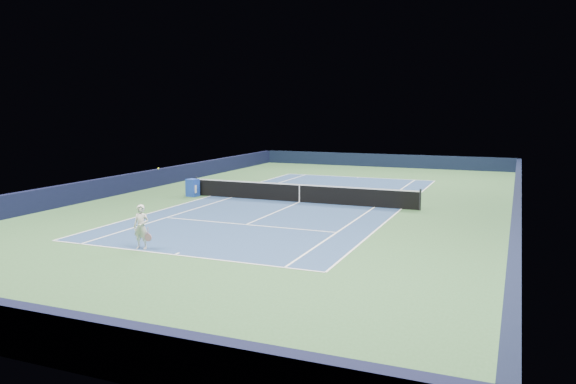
% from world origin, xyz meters
% --- Properties ---
extents(ground, '(40.00, 40.00, 0.00)m').
position_xyz_m(ground, '(0.00, 0.00, 0.00)').
color(ground, '#315930').
rests_on(ground, ground).
extents(wall_far, '(22.00, 0.35, 1.10)m').
position_xyz_m(wall_far, '(0.00, 19.82, 0.55)').
color(wall_far, black).
rests_on(wall_far, ground).
extents(wall_right, '(0.35, 40.00, 1.10)m').
position_xyz_m(wall_right, '(10.82, 0.00, 0.55)').
color(wall_right, black).
rests_on(wall_right, ground).
extents(wall_left, '(0.35, 40.00, 1.10)m').
position_xyz_m(wall_left, '(-10.82, 0.00, 0.55)').
color(wall_left, black).
rests_on(wall_left, ground).
extents(court_surface, '(10.97, 23.77, 0.01)m').
position_xyz_m(court_surface, '(0.00, 0.00, 0.00)').
color(court_surface, navy).
rests_on(court_surface, ground).
extents(baseline_far, '(10.97, 0.08, 0.00)m').
position_xyz_m(baseline_far, '(0.00, 11.88, 0.01)').
color(baseline_far, white).
rests_on(baseline_far, ground).
extents(baseline_near, '(10.97, 0.08, 0.00)m').
position_xyz_m(baseline_near, '(0.00, -11.88, 0.01)').
color(baseline_near, white).
rests_on(baseline_near, ground).
extents(sideline_doubles_right, '(0.08, 23.77, 0.00)m').
position_xyz_m(sideline_doubles_right, '(5.49, 0.00, 0.01)').
color(sideline_doubles_right, white).
rests_on(sideline_doubles_right, ground).
extents(sideline_doubles_left, '(0.08, 23.77, 0.00)m').
position_xyz_m(sideline_doubles_left, '(-5.49, 0.00, 0.01)').
color(sideline_doubles_left, white).
rests_on(sideline_doubles_left, ground).
extents(sideline_singles_right, '(0.08, 23.77, 0.00)m').
position_xyz_m(sideline_singles_right, '(4.12, 0.00, 0.01)').
color(sideline_singles_right, white).
rests_on(sideline_singles_right, ground).
extents(sideline_singles_left, '(0.08, 23.77, 0.00)m').
position_xyz_m(sideline_singles_left, '(-4.12, 0.00, 0.01)').
color(sideline_singles_left, white).
rests_on(sideline_singles_left, ground).
extents(service_line_far, '(8.23, 0.08, 0.00)m').
position_xyz_m(service_line_far, '(0.00, 6.40, 0.01)').
color(service_line_far, white).
rests_on(service_line_far, ground).
extents(service_line_near, '(8.23, 0.08, 0.00)m').
position_xyz_m(service_line_near, '(0.00, -6.40, 0.01)').
color(service_line_near, white).
rests_on(service_line_near, ground).
extents(center_service_line, '(0.08, 12.80, 0.00)m').
position_xyz_m(center_service_line, '(0.00, 0.00, 0.01)').
color(center_service_line, white).
rests_on(center_service_line, ground).
extents(center_mark_far, '(0.08, 0.30, 0.00)m').
position_xyz_m(center_mark_far, '(0.00, 11.73, 0.01)').
color(center_mark_far, white).
rests_on(center_mark_far, ground).
extents(center_mark_near, '(0.08, 0.30, 0.00)m').
position_xyz_m(center_mark_near, '(0.00, -11.73, 0.01)').
color(center_mark_near, white).
rests_on(center_mark_near, ground).
extents(tennis_net, '(12.90, 0.10, 1.07)m').
position_xyz_m(tennis_net, '(0.00, 0.00, 0.50)').
color(tennis_net, black).
rests_on(tennis_net, ground).
extents(sponsor_cube, '(0.69, 0.65, 1.00)m').
position_xyz_m(sponsor_cube, '(-6.40, -0.45, 0.50)').
color(sponsor_cube, '#1B3CA5').
rests_on(sponsor_cube, ground).
extents(tennis_player, '(0.78, 1.26, 2.83)m').
position_xyz_m(tennis_player, '(-1.56, -11.60, 0.81)').
color(tennis_player, silver).
rests_on(tennis_player, ground).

